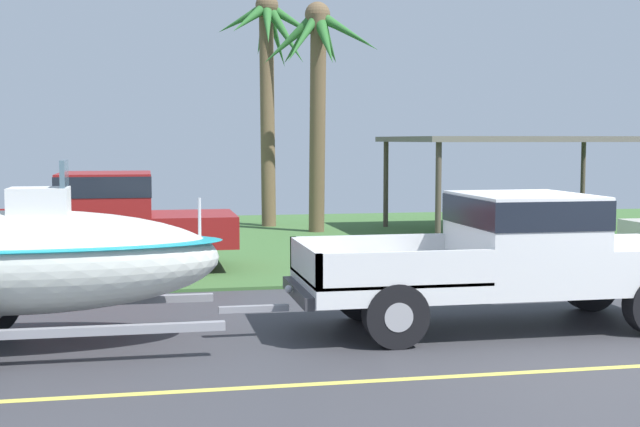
{
  "coord_description": "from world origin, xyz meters",
  "views": [
    {
      "loc": [
        -6.04,
        -10.53,
        2.54
      ],
      "look_at": [
        -3.84,
        0.48,
        1.59
      ],
      "focal_mm": 49.02,
      "sensor_mm": 36.0,
      "label": 1
    }
  ],
  "objects_px": {
    "carport_awning": "(520,141)",
    "pickup_truck_towing": "(520,253)",
    "boat_on_trailer": "(18,261)",
    "palm_tree_near_left": "(318,64)",
    "parked_pickup_background": "(104,218)",
    "palm_tree_near_right": "(268,61)"
  },
  "relations": [
    {
      "from": "pickup_truck_towing",
      "to": "palm_tree_near_left",
      "type": "relative_size",
      "value": 0.9
    },
    {
      "from": "boat_on_trailer",
      "to": "palm_tree_near_left",
      "type": "height_order",
      "value": "palm_tree_near_left"
    },
    {
      "from": "pickup_truck_towing",
      "to": "boat_on_trailer",
      "type": "xyz_separation_m",
      "value": [
        -6.49,
        -0.0,
        0.06
      ]
    },
    {
      "from": "boat_on_trailer",
      "to": "palm_tree_near_right",
      "type": "height_order",
      "value": "palm_tree_near_right"
    },
    {
      "from": "pickup_truck_towing",
      "to": "parked_pickup_background",
      "type": "bearing_deg",
      "value": 134.15
    },
    {
      "from": "pickup_truck_towing",
      "to": "parked_pickup_background",
      "type": "height_order",
      "value": "parked_pickup_background"
    },
    {
      "from": "parked_pickup_background",
      "to": "palm_tree_near_right",
      "type": "distance_m",
      "value": 9.9
    },
    {
      "from": "boat_on_trailer",
      "to": "palm_tree_near_left",
      "type": "bearing_deg",
      "value": 63.13
    },
    {
      "from": "palm_tree_near_left",
      "to": "boat_on_trailer",
      "type": "bearing_deg",
      "value": -116.87
    },
    {
      "from": "boat_on_trailer",
      "to": "palm_tree_near_left",
      "type": "xyz_separation_m",
      "value": [
        6.06,
        11.96,
        3.47
      ]
    },
    {
      "from": "parked_pickup_background",
      "to": "boat_on_trailer",
      "type": "bearing_deg",
      "value": -97.1
    },
    {
      "from": "boat_on_trailer",
      "to": "palm_tree_near_left",
      "type": "relative_size",
      "value": 0.97
    },
    {
      "from": "palm_tree_near_right",
      "to": "boat_on_trailer",
      "type": "bearing_deg",
      "value": -109.67
    },
    {
      "from": "pickup_truck_towing",
      "to": "boat_on_trailer",
      "type": "distance_m",
      "value": 6.49
    },
    {
      "from": "boat_on_trailer",
      "to": "palm_tree_near_left",
      "type": "distance_m",
      "value": 13.85
    },
    {
      "from": "boat_on_trailer",
      "to": "palm_tree_near_right",
      "type": "bearing_deg",
      "value": 70.33
    },
    {
      "from": "carport_awning",
      "to": "pickup_truck_towing",
      "type": "bearing_deg",
      "value": -114.05
    },
    {
      "from": "boat_on_trailer",
      "to": "carport_awning",
      "type": "distance_m",
      "value": 15.65
    },
    {
      "from": "palm_tree_near_left",
      "to": "carport_awning",
      "type": "bearing_deg",
      "value": -12.99
    },
    {
      "from": "pickup_truck_towing",
      "to": "palm_tree_near_right",
      "type": "distance_m",
      "value": 14.6
    },
    {
      "from": "palm_tree_near_right",
      "to": "pickup_truck_towing",
      "type": "bearing_deg",
      "value": -84.03
    },
    {
      "from": "parked_pickup_background",
      "to": "pickup_truck_towing",
      "type": "bearing_deg",
      "value": -45.85
    }
  ]
}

